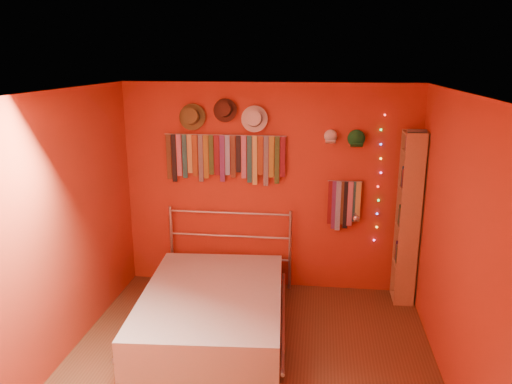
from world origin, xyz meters
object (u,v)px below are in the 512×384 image
at_px(tie_rack, 225,156).
at_px(reading_lamp, 356,217).
at_px(bookshelf, 412,218).
at_px(bed, 213,309).

distance_m(tie_rack, reading_lamp, 1.68).
xyz_separation_m(reading_lamp, bookshelf, (0.63, 0.03, 0.01)).
distance_m(bookshelf, bed, 2.44).
height_order(bookshelf, bed, bookshelf).
distance_m(reading_lamp, bed, 1.91).
distance_m(reading_lamp, bookshelf, 0.63).
xyz_separation_m(bookshelf, bed, (-2.12, -0.93, -0.78)).
xyz_separation_m(tie_rack, bookshelf, (2.17, -0.16, -0.62)).
height_order(tie_rack, reading_lamp, tie_rack).
distance_m(tie_rack, bookshelf, 2.27).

